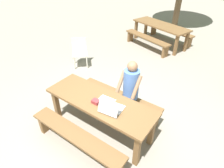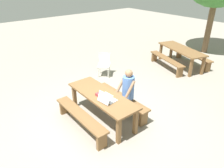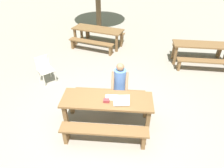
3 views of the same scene
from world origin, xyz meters
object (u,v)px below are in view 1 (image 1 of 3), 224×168
at_px(laptop, 111,107).
at_px(person_seated, 130,88).
at_px(picnic_table_mid, 160,27).
at_px(picnic_table_front, 100,105).
at_px(small_pouch, 96,102).
at_px(plastic_chair, 80,51).

xyz_separation_m(laptop, person_seated, (-0.06, 0.70, -0.03)).
height_order(laptop, person_seated, person_seated).
bearing_deg(picnic_table_mid, person_seated, -56.63).
distance_m(laptop, picnic_table_mid, 4.86).
relative_size(laptop, person_seated, 0.30).
relative_size(picnic_table_front, picnic_table_mid, 0.92).
height_order(picnic_table_front, person_seated, person_seated).
bearing_deg(small_pouch, picnic_table_mid, 100.49).
bearing_deg(small_pouch, plastic_chair, 140.14).
relative_size(small_pouch, plastic_chair, 0.16).
xyz_separation_m(laptop, plastic_chair, (-2.50, 1.80, -0.35)).
bearing_deg(laptop, person_seated, -92.29).
relative_size(picnic_table_front, plastic_chair, 2.53).
distance_m(picnic_table_front, laptop, 0.38).
bearing_deg(picnic_table_mid, laptop, -58.19).
relative_size(person_seated, picnic_table_mid, 0.57).
distance_m(small_pouch, person_seated, 0.76).
relative_size(small_pouch, picnic_table_mid, 0.06).
xyz_separation_m(picnic_table_front, picnic_table_mid, (-0.88, 4.62, 0.03)).
distance_m(picnic_table_front, picnic_table_mid, 4.70).
relative_size(laptop, picnic_table_mid, 0.17).
xyz_separation_m(picnic_table_front, plastic_chair, (-2.17, 1.71, -0.18)).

